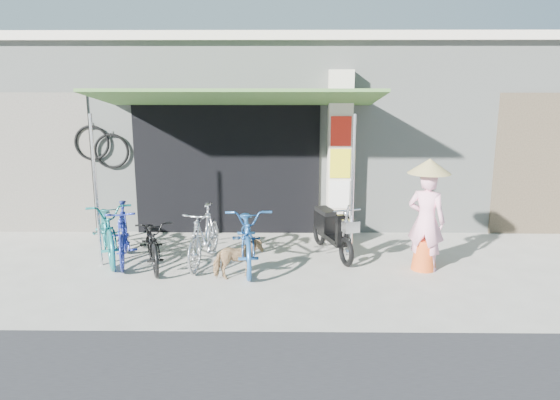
{
  "coord_description": "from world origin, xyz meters",
  "views": [
    {
      "loc": [
        -0.09,
        -7.32,
        2.94
      ],
      "look_at": [
        -0.2,
        1.0,
        1.0
      ],
      "focal_mm": 35.0,
      "sensor_mm": 36.0,
      "label": 1
    }
  ],
  "objects_px": {
    "bike_silver": "(204,235)",
    "moped": "(331,230)",
    "bike_black": "(153,241)",
    "bike_blue": "(123,234)",
    "street_dog": "(238,259)",
    "bike_teal": "(108,229)",
    "bike_navy": "(248,234)",
    "nun": "(426,216)"
  },
  "relations": [
    {
      "from": "bike_teal",
      "to": "bike_silver",
      "type": "relative_size",
      "value": 1.22
    },
    {
      "from": "bike_blue",
      "to": "bike_navy",
      "type": "height_order",
      "value": "bike_navy"
    },
    {
      "from": "bike_silver",
      "to": "nun",
      "type": "bearing_deg",
      "value": 5.49
    },
    {
      "from": "bike_black",
      "to": "bike_silver",
      "type": "distance_m",
      "value": 0.79
    },
    {
      "from": "bike_black",
      "to": "bike_silver",
      "type": "xyz_separation_m",
      "value": [
        0.78,
        0.12,
        0.06
      ]
    },
    {
      "from": "bike_navy",
      "to": "nun",
      "type": "distance_m",
      "value": 2.73
    },
    {
      "from": "moped",
      "to": "bike_silver",
      "type": "bearing_deg",
      "value": 175.22
    },
    {
      "from": "bike_teal",
      "to": "moped",
      "type": "xyz_separation_m",
      "value": [
        3.62,
        0.24,
        -0.09
      ]
    },
    {
      "from": "bike_navy",
      "to": "bike_blue",
      "type": "bearing_deg",
      "value": 170.84
    },
    {
      "from": "bike_black",
      "to": "moped",
      "type": "xyz_separation_m",
      "value": [
        2.81,
        0.61,
        0.01
      ]
    },
    {
      "from": "bike_blue",
      "to": "street_dog",
      "type": "bearing_deg",
      "value": -33.15
    },
    {
      "from": "bike_blue",
      "to": "moped",
      "type": "distance_m",
      "value": 3.35
    },
    {
      "from": "bike_blue",
      "to": "bike_black",
      "type": "bearing_deg",
      "value": -32.84
    },
    {
      "from": "bike_navy",
      "to": "moped",
      "type": "xyz_separation_m",
      "value": [
        1.33,
        0.55,
        -0.09
      ]
    },
    {
      "from": "bike_navy",
      "to": "bike_silver",
      "type": "bearing_deg",
      "value": 169.57
    },
    {
      "from": "bike_silver",
      "to": "bike_navy",
      "type": "height_order",
      "value": "bike_navy"
    },
    {
      "from": "bike_black",
      "to": "moped",
      "type": "relative_size",
      "value": 0.99
    },
    {
      "from": "bike_silver",
      "to": "moped",
      "type": "relative_size",
      "value": 1.0
    },
    {
      "from": "street_dog",
      "to": "moped",
      "type": "distance_m",
      "value": 1.83
    },
    {
      "from": "bike_black",
      "to": "street_dog",
      "type": "height_order",
      "value": "bike_black"
    },
    {
      "from": "bike_black",
      "to": "street_dog",
      "type": "bearing_deg",
      "value": -39.05
    },
    {
      "from": "bike_navy",
      "to": "nun",
      "type": "bearing_deg",
      "value": -9.03
    },
    {
      "from": "bike_blue",
      "to": "bike_black",
      "type": "distance_m",
      "value": 0.54
    },
    {
      "from": "bike_teal",
      "to": "bike_blue",
      "type": "bearing_deg",
      "value": -55.51
    },
    {
      "from": "bike_teal",
      "to": "street_dog",
      "type": "height_order",
      "value": "bike_teal"
    },
    {
      "from": "nun",
      "to": "bike_blue",
      "type": "bearing_deg",
      "value": 24.3
    },
    {
      "from": "bike_silver",
      "to": "bike_navy",
      "type": "relative_size",
      "value": 0.81
    },
    {
      "from": "bike_black",
      "to": "bike_silver",
      "type": "bearing_deg",
      "value": -9.8
    },
    {
      "from": "nun",
      "to": "bike_black",
      "type": "bearing_deg",
      "value": 26.41
    },
    {
      "from": "nun",
      "to": "moped",
      "type": "bearing_deg",
      "value": 0.61
    },
    {
      "from": "bike_teal",
      "to": "bike_blue",
      "type": "xyz_separation_m",
      "value": [
        0.3,
        -0.19,
        -0.03
      ]
    },
    {
      "from": "bike_teal",
      "to": "bike_black",
      "type": "xyz_separation_m",
      "value": [
        0.81,
        -0.38,
        -0.09
      ]
    },
    {
      "from": "bike_black",
      "to": "nun",
      "type": "relative_size",
      "value": 0.9
    },
    {
      "from": "bike_teal",
      "to": "bike_black",
      "type": "distance_m",
      "value": 0.9
    },
    {
      "from": "bike_navy",
      "to": "street_dog",
      "type": "bearing_deg",
      "value": -107.15
    },
    {
      "from": "bike_blue",
      "to": "moped",
      "type": "relative_size",
      "value": 1.0
    },
    {
      "from": "bike_blue",
      "to": "street_dog",
      "type": "relative_size",
      "value": 2.21
    },
    {
      "from": "bike_blue",
      "to": "bike_navy",
      "type": "relative_size",
      "value": 0.81
    },
    {
      "from": "bike_teal",
      "to": "bike_silver",
      "type": "xyz_separation_m",
      "value": [
        1.59,
        -0.25,
        -0.03
      ]
    },
    {
      "from": "bike_black",
      "to": "nun",
      "type": "distance_m",
      "value": 4.2
    },
    {
      "from": "bike_silver",
      "to": "moped",
      "type": "distance_m",
      "value": 2.09
    },
    {
      "from": "bike_teal",
      "to": "bike_navy",
      "type": "height_order",
      "value": "bike_navy"
    }
  ]
}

